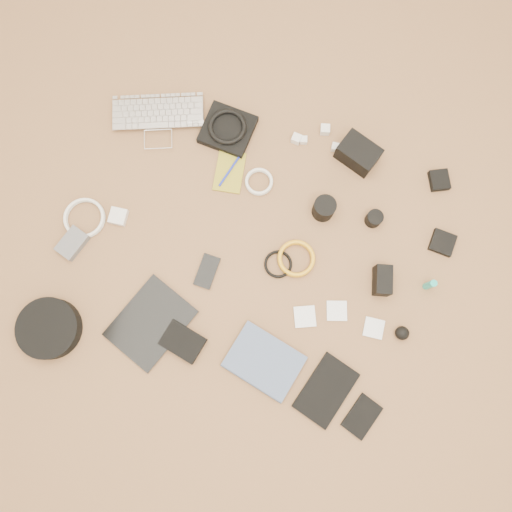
% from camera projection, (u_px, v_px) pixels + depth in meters
% --- Properties ---
extents(room_shell, '(4.04, 4.04, 2.58)m').
position_uv_depth(room_shell, '(240.00, 32.00, 0.57)').
color(room_shell, '#895F3F').
rests_on(room_shell, ground).
extents(laptop, '(0.40, 0.33, 0.03)m').
position_uv_depth(laptop, '(159.00, 125.00, 1.88)').
color(laptop, silver).
rests_on(laptop, ground).
extents(headphone_pouch, '(0.20, 0.19, 0.03)m').
position_uv_depth(headphone_pouch, '(228.00, 130.00, 1.87)').
color(headphone_pouch, black).
rests_on(headphone_pouch, ground).
extents(headphones, '(0.19, 0.19, 0.02)m').
position_uv_depth(headphones, '(227.00, 127.00, 1.85)').
color(headphones, black).
rests_on(headphones, headphone_pouch).
extents(charger_a, '(0.03, 0.03, 0.02)m').
position_uv_depth(charger_a, '(304.00, 140.00, 1.87)').
color(charger_a, silver).
rests_on(charger_a, ground).
extents(charger_b, '(0.04, 0.04, 0.03)m').
position_uv_depth(charger_b, '(325.00, 130.00, 1.87)').
color(charger_b, silver).
rests_on(charger_b, ground).
extents(charger_c, '(0.03, 0.03, 0.03)m').
position_uv_depth(charger_c, '(335.00, 147.00, 1.86)').
color(charger_c, silver).
rests_on(charger_c, ground).
extents(charger_d, '(0.04, 0.04, 0.03)m').
position_uv_depth(charger_d, '(296.00, 139.00, 1.87)').
color(charger_d, silver).
rests_on(charger_d, ground).
extents(dslr_camera, '(0.17, 0.15, 0.08)m').
position_uv_depth(dslr_camera, '(358.00, 154.00, 1.83)').
color(dslr_camera, black).
rests_on(dslr_camera, ground).
extents(lens_pouch, '(0.09, 0.10, 0.03)m').
position_uv_depth(lens_pouch, '(439.00, 180.00, 1.84)').
color(lens_pouch, black).
rests_on(lens_pouch, ground).
extents(notebook_olive, '(0.12, 0.17, 0.01)m').
position_uv_depth(notebook_olive, '(230.00, 172.00, 1.85)').
color(notebook_olive, olive).
rests_on(notebook_olive, ground).
extents(pen_blue, '(0.05, 0.13, 0.01)m').
position_uv_depth(pen_blue, '(229.00, 171.00, 1.85)').
color(pen_blue, '#1522B1').
rests_on(pen_blue, notebook_olive).
extents(cable_white_a, '(0.14, 0.14, 0.01)m').
position_uv_depth(cable_white_a, '(259.00, 182.00, 1.84)').
color(cable_white_a, silver).
rests_on(cable_white_a, ground).
extents(lens_a, '(0.10, 0.10, 0.09)m').
position_uv_depth(lens_a, '(324.00, 208.00, 1.79)').
color(lens_a, black).
rests_on(lens_a, ground).
extents(lens_b, '(0.07, 0.07, 0.05)m').
position_uv_depth(lens_b, '(374.00, 219.00, 1.80)').
color(lens_b, black).
rests_on(lens_b, ground).
extents(card_reader, '(0.09, 0.09, 0.02)m').
position_uv_depth(card_reader, '(442.00, 243.00, 1.80)').
color(card_reader, black).
rests_on(card_reader, ground).
extents(power_brick, '(0.06, 0.06, 0.03)m').
position_uv_depth(power_brick, '(118.00, 217.00, 1.81)').
color(power_brick, silver).
rests_on(power_brick, ground).
extents(cable_white_b, '(0.20, 0.20, 0.01)m').
position_uv_depth(cable_white_b, '(85.00, 219.00, 1.82)').
color(cable_white_b, silver).
rests_on(cable_white_b, ground).
extents(cable_black, '(0.13, 0.13, 0.01)m').
position_uv_depth(cable_black, '(278.00, 264.00, 1.79)').
color(cable_black, black).
rests_on(cable_black, ground).
extents(cable_yellow, '(0.14, 0.14, 0.02)m').
position_uv_depth(cable_yellow, '(296.00, 259.00, 1.79)').
color(cable_yellow, gold).
rests_on(cable_yellow, ground).
extents(flash, '(0.07, 0.11, 0.08)m').
position_uv_depth(flash, '(382.00, 281.00, 1.74)').
color(flash, black).
rests_on(flash, ground).
extents(lens_cleaner, '(0.03, 0.03, 0.08)m').
position_uv_depth(lens_cleaner, '(430.00, 285.00, 1.74)').
color(lens_cleaner, '#1AAA9F').
rests_on(lens_cleaner, ground).
extents(battery_charger, '(0.11, 0.13, 0.03)m').
position_uv_depth(battery_charger, '(72.00, 243.00, 1.79)').
color(battery_charger, '#57575C').
rests_on(battery_charger, ground).
extents(tablet, '(0.31, 0.34, 0.01)m').
position_uv_depth(tablet, '(151.00, 323.00, 1.75)').
color(tablet, black).
rests_on(tablet, ground).
extents(phone, '(0.07, 0.13, 0.01)m').
position_uv_depth(phone, '(207.00, 271.00, 1.78)').
color(phone, black).
rests_on(phone, ground).
extents(filter_case_left, '(0.09, 0.09, 0.01)m').
position_uv_depth(filter_case_left, '(305.00, 317.00, 1.75)').
color(filter_case_left, silver).
rests_on(filter_case_left, ground).
extents(filter_case_mid, '(0.09, 0.09, 0.01)m').
position_uv_depth(filter_case_mid, '(337.00, 311.00, 1.76)').
color(filter_case_mid, silver).
rests_on(filter_case_mid, ground).
extents(filter_case_right, '(0.07, 0.07, 0.01)m').
position_uv_depth(filter_case_right, '(374.00, 328.00, 1.74)').
color(filter_case_right, silver).
rests_on(filter_case_right, ground).
extents(air_blower, '(0.05, 0.05, 0.05)m').
position_uv_depth(air_blower, '(402.00, 333.00, 1.72)').
color(air_blower, black).
rests_on(air_blower, ground).
extents(headphone_case, '(0.23, 0.23, 0.06)m').
position_uv_depth(headphone_case, '(49.00, 328.00, 1.72)').
color(headphone_case, black).
rests_on(headphone_case, ground).
extents(drive_case, '(0.16, 0.13, 0.03)m').
position_uv_depth(drive_case, '(183.00, 342.00, 1.72)').
color(drive_case, black).
rests_on(drive_case, ground).
extents(paperback, '(0.28, 0.24, 0.02)m').
position_uv_depth(paperback, '(250.00, 385.00, 1.70)').
color(paperback, '#475678').
rests_on(paperback, ground).
extents(notebook_black_a, '(0.20, 0.25, 0.02)m').
position_uv_depth(notebook_black_a, '(326.00, 390.00, 1.70)').
color(notebook_black_a, black).
rests_on(notebook_black_a, ground).
extents(notebook_black_b, '(0.13, 0.15, 0.01)m').
position_uv_depth(notebook_black_b, '(362.00, 416.00, 1.69)').
color(notebook_black_b, black).
rests_on(notebook_black_b, ground).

